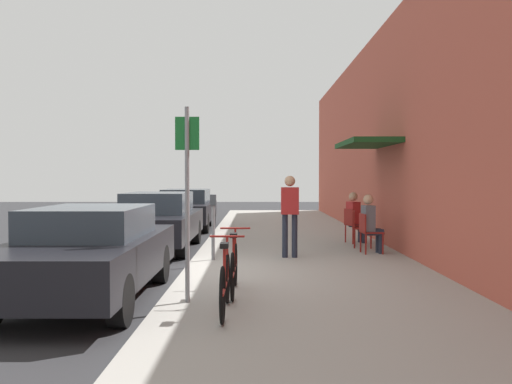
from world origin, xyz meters
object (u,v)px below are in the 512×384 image
(parked_car_1, at_px, (156,221))
(cafe_chair_2, at_px, (352,223))
(bicycle_1, at_px, (233,268))
(cafe_chair_0, at_px, (367,230))
(pedestrian_standing, at_px, (289,209))
(seated_patron_2, at_px, (354,216))
(seated_patron_0, at_px, (370,222))
(cafe_chair_1, at_px, (358,226))
(street_sign, at_px, (186,188))
(bicycle_0, at_px, (224,284))
(parked_car_2, at_px, (185,208))
(parked_car_0, at_px, (88,252))
(parking_meter, at_px, (212,222))

(parked_car_1, xyz_separation_m, cafe_chair_2, (4.87, 0.47, -0.11))
(bicycle_1, bearing_deg, cafe_chair_0, 55.78)
(cafe_chair_0, height_order, pedestrian_standing, pedestrian_standing)
(bicycle_1, relative_size, seated_patron_2, 1.33)
(seated_patron_0, distance_m, cafe_chair_1, 1.03)
(street_sign, relative_size, seated_patron_2, 2.02)
(bicycle_0, distance_m, bicycle_1, 1.15)
(parked_car_1, distance_m, cafe_chair_0, 5.07)
(parked_car_2, relative_size, cafe_chair_0, 5.06)
(parked_car_0, distance_m, cafe_chair_0, 6.33)
(parked_car_2, distance_m, bicycle_1, 11.08)
(street_sign, bearing_deg, cafe_chair_0, 54.09)
(parked_car_0, xyz_separation_m, bicycle_0, (2.03, -1.18, -0.23))
(parked_car_2, xyz_separation_m, cafe_chair_1, (4.87, -5.79, -0.09))
(parked_car_0, relative_size, bicycle_1, 2.57)
(seated_patron_0, relative_size, cafe_chair_2, 1.48)
(bicycle_0, bearing_deg, parked_car_2, 99.61)
(parked_car_1, xyz_separation_m, bicycle_0, (2.03, -6.61, -0.25))
(parked_car_2, xyz_separation_m, bicycle_1, (2.10, -10.87, -0.24))
(cafe_chair_0, xyz_separation_m, cafe_chair_1, (0.00, 1.01, 0.00))
(bicycle_1, distance_m, pedestrian_standing, 3.68)
(bicycle_0, height_order, cafe_chair_1, bicycle_0)
(parked_car_0, xyz_separation_m, pedestrian_standing, (3.12, 3.43, 0.41))
(bicycle_0, relative_size, cafe_chair_1, 1.97)
(parked_car_0, height_order, pedestrian_standing, pedestrian_standing)
(bicycle_1, bearing_deg, seated_patron_0, 55.25)
(parked_car_2, height_order, street_sign, street_sign)
(cafe_chair_0, height_order, seated_patron_0, seated_patron_0)
(seated_patron_0, bearing_deg, cafe_chair_0, -174.26)
(street_sign, xyz_separation_m, pedestrian_standing, (1.62, 4.05, -0.52))
(bicycle_0, xyz_separation_m, seated_patron_2, (2.90, 7.10, 0.34))
(street_sign, distance_m, cafe_chair_2, 7.41)
(parked_car_0, distance_m, cafe_chair_2, 7.65)
(cafe_chair_1, relative_size, cafe_chair_2, 1.00)
(cafe_chair_0, bearing_deg, bicycle_0, -118.51)
(seated_patron_0, relative_size, pedestrian_standing, 0.76)
(cafe_chair_0, xyz_separation_m, pedestrian_standing, (-1.75, -0.60, 0.50))
(parked_car_0, xyz_separation_m, cafe_chair_1, (4.87, 5.05, -0.09))
(cafe_chair_1, distance_m, pedestrian_standing, 2.44)
(parking_meter, distance_m, bicycle_0, 4.33)
(parked_car_1, bearing_deg, seated_patron_0, -15.71)
(parked_car_2, height_order, cafe_chair_0, parked_car_2)
(parked_car_2, xyz_separation_m, pedestrian_standing, (3.12, -7.40, 0.40))
(parked_car_2, relative_size, parking_meter, 3.33)
(parking_meter, height_order, cafe_chair_0, parking_meter)
(parked_car_0, height_order, cafe_chair_0, parked_car_0)
(parked_car_0, distance_m, bicycle_0, 2.36)
(parked_car_1, height_order, seated_patron_2, parked_car_1)
(bicycle_1, distance_m, cafe_chair_0, 4.93)
(parked_car_1, relative_size, street_sign, 1.69)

